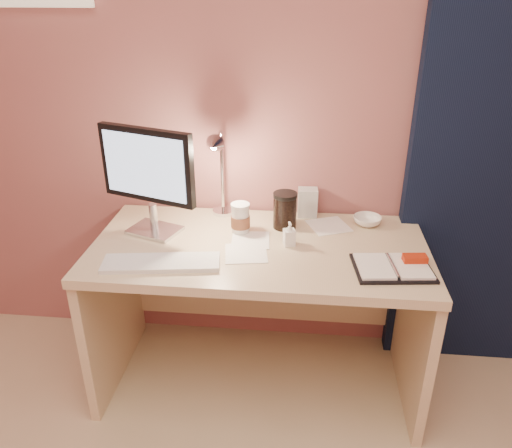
# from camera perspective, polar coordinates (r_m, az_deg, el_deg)

# --- Properties ---
(room) EXTENTS (3.50, 3.50, 3.50)m
(room) POSITION_cam_1_polar(r_m,az_deg,el_deg) (2.35, 25.30, 9.09)
(room) COLOR #C6B28E
(room) RESTS_ON ground
(desk) EXTENTS (1.40, 0.70, 0.73)m
(desk) POSITION_cam_1_polar(r_m,az_deg,el_deg) (2.26, 0.53, -6.56)
(desk) COLOR beige
(desk) RESTS_ON ground
(monitor) EXTENTS (0.42, 0.22, 0.47)m
(monitor) POSITION_cam_1_polar(r_m,az_deg,el_deg) (2.13, -12.13, 5.85)
(monitor) COLOR silver
(monitor) RESTS_ON desk
(keyboard) EXTENTS (0.46, 0.20, 0.02)m
(keyboard) POSITION_cam_1_polar(r_m,az_deg,el_deg) (1.97, -10.77, -4.38)
(keyboard) COLOR white
(keyboard) RESTS_ON desk
(planner) EXTENTS (0.31, 0.25, 0.05)m
(planner) POSITION_cam_1_polar(r_m,az_deg,el_deg) (1.98, 15.54, -4.72)
(planner) COLOR black
(planner) RESTS_ON desk
(paper_a) EXTENTS (0.17, 0.17, 0.00)m
(paper_a) POSITION_cam_1_polar(r_m,az_deg,el_deg) (2.12, -0.63, -1.85)
(paper_a) COLOR white
(paper_a) RESTS_ON desk
(paper_b) EXTENTS (0.19, 0.19, 0.00)m
(paper_b) POSITION_cam_1_polar(r_m,az_deg,el_deg) (2.02, -1.14, -3.35)
(paper_b) COLOR white
(paper_b) RESTS_ON desk
(paper_c) EXTENTS (0.22, 0.22, 0.00)m
(paper_c) POSITION_cam_1_polar(r_m,az_deg,el_deg) (2.27, 8.30, -0.21)
(paper_c) COLOR white
(paper_c) RESTS_ON desk
(coffee_cup) EXTENTS (0.08, 0.08, 0.13)m
(coffee_cup) POSITION_cam_1_polar(r_m,az_deg,el_deg) (2.16, -1.79, 0.57)
(coffee_cup) COLOR white
(coffee_cup) RESTS_ON desk
(bowl) EXTENTS (0.16, 0.16, 0.04)m
(bowl) POSITION_cam_1_polar(r_m,az_deg,el_deg) (2.31, 12.60, 0.38)
(bowl) COLOR silver
(bowl) RESTS_ON desk
(lotion_bottle) EXTENTS (0.06, 0.06, 0.10)m
(lotion_bottle) POSITION_cam_1_polar(r_m,az_deg,el_deg) (2.07, 3.84, -1.13)
(lotion_bottle) COLOR white
(lotion_bottle) RESTS_ON desk
(dark_jar) EXTENTS (0.10, 0.10, 0.15)m
(dark_jar) POSITION_cam_1_polar(r_m,az_deg,el_deg) (2.21, 3.31, 1.36)
(dark_jar) COLOR black
(dark_jar) RESTS_ON desk
(product_box) EXTENTS (0.09, 0.08, 0.13)m
(product_box) POSITION_cam_1_polar(r_m,az_deg,el_deg) (2.33, 5.91, 2.47)
(product_box) COLOR silver
(product_box) RESTS_ON desk
(desk_lamp) EXTENTS (0.10, 0.26, 0.42)m
(desk_lamp) POSITION_cam_1_polar(r_m,az_deg,el_deg) (2.18, -4.38, 6.44)
(desk_lamp) COLOR silver
(desk_lamp) RESTS_ON desk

